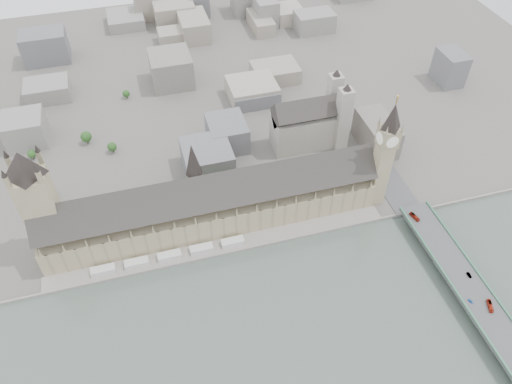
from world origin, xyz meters
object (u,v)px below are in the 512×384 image
object	(u,v)px
victoria_tower	(38,200)
westminster_bridge	(460,279)
car_blue	(471,301)
westminster_abbey	(311,123)
elizabeth_tower	(385,149)
car_silver	(469,275)
red_bus_south	(490,306)
red_bus_north	(415,217)
palace_of_westminster	(212,204)

from	to	relation	value
victoria_tower	westminster_bridge	world-z (taller)	victoria_tower
victoria_tower	car_blue	size ratio (longest dim) A/B	26.10
victoria_tower	westminster_abbey	world-z (taller)	victoria_tower
elizabeth_tower	victoria_tower	distance (m)	260.64
car_silver	red_bus_south	bearing A→B (deg)	-92.10
red_bus_south	red_bus_north	bearing A→B (deg)	117.13
elizabeth_tower	car_silver	size ratio (longest dim) A/B	22.04
westminster_bridge	red_bus_south	size ratio (longest dim) A/B	31.91
palace_of_westminster	car_blue	world-z (taller)	palace_of_westminster
westminster_bridge	westminster_abbey	xyz separation A→B (m)	(-51.08, 182.50, 19.96)
victoria_tower	car_silver	xyz separation A→B (m)	(288.38, -115.15, -44.15)
westminster_bridge	victoria_tower	bearing A→B (deg)	158.22
red_bus_south	car_silver	size ratio (longest dim) A/B	2.09
car_silver	car_blue	bearing A→B (deg)	-119.89
palace_of_westminster	red_bus_south	bearing A→B (deg)	-39.33
victoria_tower	westminster_abbey	distance (m)	244.79
elizabeth_tower	westminster_abbey	bearing A→B (deg)	107.29
westminster_bridge	westminster_abbey	size ratio (longest dim) A/B	4.78
elizabeth_tower	victoria_tower	size ratio (longest dim) A/B	1.07
victoria_tower	car_blue	distance (m)	311.41
palace_of_westminster	victoria_tower	size ratio (longest dim) A/B	2.65
red_bus_north	red_bus_south	size ratio (longest dim) A/B	0.99
palace_of_westminster	car_blue	size ratio (longest dim) A/B	69.16
elizabeth_tower	car_silver	bearing A→B (deg)	-73.71
westminster_abbey	westminster_bridge	bearing A→B (deg)	-74.36
elizabeth_tower	westminster_bridge	world-z (taller)	elizabeth_tower
westminster_abbey	car_silver	distance (m)	192.83
red_bus_north	elizabeth_tower	bearing A→B (deg)	102.34
car_silver	westminster_bridge	bearing A→B (deg)	159.13
westminster_bridge	red_bus_north	world-z (taller)	red_bus_north
red_bus_south	car_silver	bearing A→B (deg)	108.85
red_bus_south	car_blue	size ratio (longest dim) A/B	2.66
car_blue	victoria_tower	bearing A→B (deg)	130.13
elizabeth_tower	victoria_tower	bearing A→B (deg)	176.04
palace_of_westminster	westminster_abbey	distance (m)	134.09
palace_of_westminster	car_blue	bearing A→B (deg)	-39.57
victoria_tower	elizabeth_tower	bearing A→B (deg)	-3.96
westminster_bridge	westminster_abbey	distance (m)	190.56
westminster_bridge	red_bus_south	distance (m)	29.35
victoria_tower	westminster_bridge	xyz separation A→B (m)	(284.00, -113.50, -50.08)
westminster_abbey	car_silver	xyz separation A→B (m)	(55.46, -184.15, -14.03)
car_blue	red_bus_north	bearing A→B (deg)	65.80
palace_of_westminster	car_blue	distance (m)	201.80
westminster_bridge	westminster_abbey	bearing A→B (deg)	105.64
elizabeth_tower	westminster_abbey	size ratio (longest dim) A/B	1.58
red_bus_north	car_silver	size ratio (longest dim) A/B	2.06
westminster_bridge	car_blue	distance (m)	22.92
elizabeth_tower	westminster_bridge	size ratio (longest dim) A/B	0.33
palace_of_westminster	red_bus_south	size ratio (longest dim) A/B	26.02
westminster_abbey	car_silver	bearing A→B (deg)	-73.24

